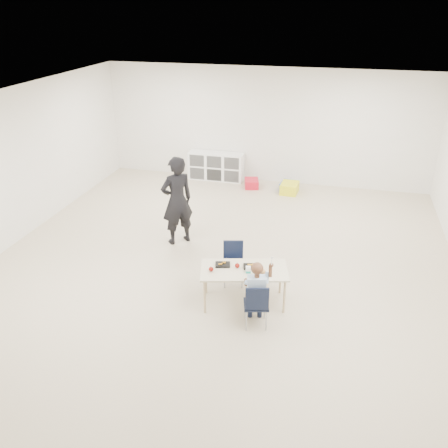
% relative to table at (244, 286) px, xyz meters
% --- Properties ---
extents(room, '(9.00, 9.02, 2.80)m').
position_rel_table_xyz_m(room, '(-0.63, 0.91, 1.10)').
color(room, '#BFB193').
rests_on(room, ground).
extents(table, '(1.40, 0.94, 0.59)m').
position_rel_table_xyz_m(table, '(0.00, 0.00, 0.00)').
color(table, beige).
rests_on(table, ground).
extents(chair_near, '(0.41, 0.40, 0.71)m').
position_rel_table_xyz_m(chair_near, '(0.28, -0.49, 0.05)').
color(chair_near, black).
rests_on(chair_near, ground).
extents(chair_far, '(0.41, 0.40, 0.71)m').
position_rel_table_xyz_m(chair_far, '(-0.28, 0.49, 0.05)').
color(chair_far, black).
rests_on(chair_far, ground).
extents(child, '(0.57, 0.57, 1.11)m').
position_rel_table_xyz_m(child, '(0.28, -0.49, 0.26)').
color(child, '#BCD3FF').
rests_on(child, chair_near).
extents(lunch_tray_near, '(0.25, 0.21, 0.03)m').
position_rel_table_xyz_m(lunch_tray_near, '(0.09, 0.08, 0.31)').
color(lunch_tray_near, black).
rests_on(lunch_tray_near, table).
extents(lunch_tray_far, '(0.25, 0.21, 0.03)m').
position_rel_table_xyz_m(lunch_tray_far, '(-0.34, 0.03, 0.31)').
color(lunch_tray_far, black).
rests_on(lunch_tray_far, table).
extents(milk_carton, '(0.09, 0.09, 0.10)m').
position_rel_table_xyz_m(milk_carton, '(0.08, -0.08, 0.34)').
color(milk_carton, white).
rests_on(milk_carton, table).
extents(bread_roll, '(0.09, 0.09, 0.07)m').
position_rel_table_xyz_m(bread_roll, '(0.28, -0.04, 0.32)').
color(bread_roll, tan).
rests_on(bread_roll, table).
extents(apple_near, '(0.07, 0.07, 0.07)m').
position_rel_table_xyz_m(apple_near, '(-0.11, 0.02, 0.33)').
color(apple_near, maroon).
rests_on(apple_near, table).
extents(apple_far, '(0.07, 0.07, 0.07)m').
position_rel_table_xyz_m(apple_far, '(-0.46, -0.18, 0.33)').
color(apple_far, maroon).
rests_on(apple_far, table).
extents(cubby_shelf, '(1.40, 0.40, 0.70)m').
position_rel_table_xyz_m(cubby_shelf, '(-1.83, 5.19, 0.05)').
color(cubby_shelf, white).
rests_on(cubby_shelf, ground).
extents(adult, '(0.73, 0.72, 1.69)m').
position_rel_table_xyz_m(adult, '(-1.62, 1.66, 0.55)').
color(adult, black).
rests_on(adult, ground).
extents(bin_red, '(0.42, 0.49, 0.20)m').
position_rel_table_xyz_m(bin_red, '(-0.83, 4.84, -0.20)').
color(bin_red, red).
rests_on(bin_red, ground).
extents(bin_yellow, '(0.42, 0.53, 0.25)m').
position_rel_table_xyz_m(bin_yellow, '(0.12, 4.70, -0.18)').
color(bin_yellow, yellow).
rests_on(bin_yellow, ground).
extents(bin_blue, '(0.39, 0.47, 0.21)m').
position_rel_table_xyz_m(bin_blue, '(0.07, 4.86, -0.19)').
color(bin_blue, blue).
rests_on(bin_blue, ground).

